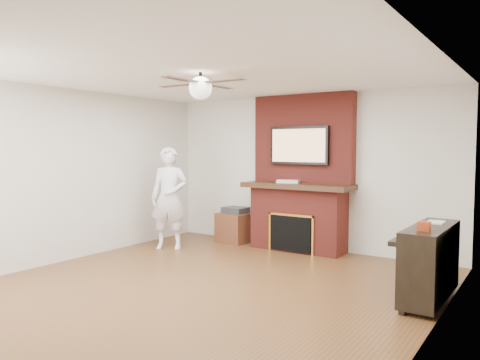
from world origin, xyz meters
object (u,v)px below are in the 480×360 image
Objects in this scene: fireplace at (300,188)px; piano at (429,261)px; side_table at (236,226)px; person at (169,198)px.

fireplace is 2.82m from piano.
piano is (2.30, -1.54, -0.56)m from fireplace.
side_table is 3.81m from piano.
fireplace is 2.12m from person.
fireplace is at bearing 3.55° from person.
side_table is 0.49× the size of piano.
person is at bearing -148.34° from fireplace.
fireplace is at bearing 147.27° from piano.
fireplace is 1.51× the size of person.
side_table is at bearing 32.22° from person.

